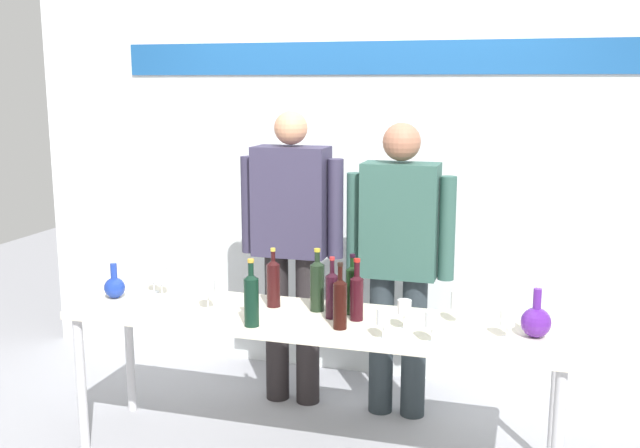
{
  "coord_description": "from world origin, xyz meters",
  "views": [
    {
      "loc": [
        1.03,
        -3.32,
        1.9
      ],
      "look_at": [
        0.0,
        0.15,
        1.2
      ],
      "focal_mm": 41.35,
      "sensor_mm": 36.0,
      "label": 1
    }
  ],
  "objects_px": {
    "wine_bottle_5": "(318,284)",
    "wine_bottle_6": "(340,302)",
    "presenter_right": "(399,252)",
    "wine_bottle_3": "(332,293)",
    "wine_glass_right_1": "(457,301)",
    "wine_glass_right_4": "(404,308)",
    "decanter_blue_left": "(115,287)",
    "wine_glass_left_2": "(161,274)",
    "display_table": "(311,328)",
    "wine_bottle_2": "(273,282)",
    "wine_bottle_1": "(251,298)",
    "wine_glass_left_1": "(208,287)",
    "wine_glass_left_0": "(153,274)",
    "wine_glass_right_3": "(432,320)",
    "wine_bottle_4": "(352,288)",
    "wine_glass_right_2": "(508,318)",
    "decanter_blue_right": "(536,321)",
    "wine_bottle_0": "(357,295)",
    "presenter_left": "(292,239)",
    "wine_glass_right_0": "(383,318)"
  },
  "relations": [
    {
      "from": "wine_bottle_2",
      "to": "presenter_right",
      "type": "bearing_deg",
      "value": 44.25
    },
    {
      "from": "wine_bottle_5",
      "to": "wine_glass_right_4",
      "type": "bearing_deg",
      "value": -19.56
    },
    {
      "from": "presenter_left",
      "to": "wine_glass_right_4",
      "type": "distance_m",
      "value": 1.07
    },
    {
      "from": "presenter_right",
      "to": "wine_glass_right_1",
      "type": "height_order",
      "value": "presenter_right"
    },
    {
      "from": "wine_glass_right_3",
      "to": "wine_glass_right_1",
      "type": "bearing_deg",
      "value": 76.08
    },
    {
      "from": "wine_bottle_3",
      "to": "wine_bottle_6",
      "type": "distance_m",
      "value": 0.16
    },
    {
      "from": "wine_bottle_0",
      "to": "wine_glass_left_2",
      "type": "distance_m",
      "value": 1.11
    },
    {
      "from": "wine_bottle_0",
      "to": "wine_glass_left_2",
      "type": "xyz_separation_m",
      "value": [
        -1.11,
        0.1,
        -0.01
      ]
    },
    {
      "from": "presenter_right",
      "to": "wine_glass_right_3",
      "type": "bearing_deg",
      "value": -70.27
    },
    {
      "from": "wine_bottle_1",
      "to": "wine_glass_left_0",
      "type": "xyz_separation_m",
      "value": [
        -0.73,
        0.37,
        -0.04
      ]
    },
    {
      "from": "wine_bottle_0",
      "to": "wine_bottle_3",
      "type": "bearing_deg",
      "value": -178.65
    },
    {
      "from": "decanter_blue_left",
      "to": "wine_glass_left_2",
      "type": "bearing_deg",
      "value": 25.46
    },
    {
      "from": "wine_bottle_1",
      "to": "wine_bottle_6",
      "type": "height_order",
      "value": "wine_bottle_1"
    },
    {
      "from": "wine_glass_left_1",
      "to": "wine_glass_right_2",
      "type": "distance_m",
      "value": 1.48
    },
    {
      "from": "wine_glass_right_1",
      "to": "wine_bottle_4",
      "type": "bearing_deg",
      "value": 179.59
    },
    {
      "from": "presenter_right",
      "to": "wine_glass_right_2",
      "type": "height_order",
      "value": "presenter_right"
    },
    {
      "from": "wine_bottle_1",
      "to": "wine_glass_right_4",
      "type": "xyz_separation_m",
      "value": [
        0.7,
        0.15,
        -0.03
      ]
    },
    {
      "from": "wine_bottle_5",
      "to": "wine_bottle_6",
      "type": "xyz_separation_m",
      "value": [
        0.18,
        -0.23,
        -0.01
      ]
    },
    {
      "from": "presenter_right",
      "to": "wine_bottle_3",
      "type": "bearing_deg",
      "value": -108.71
    },
    {
      "from": "wine_bottle_1",
      "to": "wine_bottle_4",
      "type": "distance_m",
      "value": 0.52
    },
    {
      "from": "wine_bottle_6",
      "to": "wine_glass_left_2",
      "type": "relative_size",
      "value": 1.89
    },
    {
      "from": "presenter_right",
      "to": "wine_bottle_2",
      "type": "relative_size",
      "value": 5.45
    },
    {
      "from": "wine_glass_left_1",
      "to": "wine_glass_right_0",
      "type": "height_order",
      "value": "wine_glass_left_1"
    },
    {
      "from": "display_table",
      "to": "wine_bottle_2",
      "type": "relative_size",
      "value": 8.02
    },
    {
      "from": "wine_glass_right_3",
      "to": "wine_bottle_3",
      "type": "bearing_deg",
      "value": 157.25
    },
    {
      "from": "presenter_right",
      "to": "wine_glass_right_3",
      "type": "distance_m",
      "value": 0.91
    },
    {
      "from": "wine_glass_right_1",
      "to": "wine_glass_right_3",
      "type": "relative_size",
      "value": 1.09
    },
    {
      "from": "wine_glass_right_2",
      "to": "wine_glass_right_4",
      "type": "xyz_separation_m",
      "value": [
        -0.47,
        -0.02,
        0.01
      ]
    },
    {
      "from": "wine_bottle_4",
      "to": "wine_bottle_6",
      "type": "xyz_separation_m",
      "value": [
        -0.0,
        -0.23,
        -0.0
      ]
    },
    {
      "from": "presenter_left",
      "to": "wine_glass_right_2",
      "type": "relative_size",
      "value": 13.17
    },
    {
      "from": "wine_glass_left_2",
      "to": "wine_bottle_2",
      "type": "bearing_deg",
      "value": -0.74
    },
    {
      "from": "wine_bottle_1",
      "to": "wine_glass_left_1",
      "type": "xyz_separation_m",
      "value": [
        -0.31,
        0.17,
        -0.02
      ]
    },
    {
      "from": "wine_glass_left_1",
      "to": "decanter_blue_right",
      "type": "bearing_deg",
      "value": 1.65
    },
    {
      "from": "decanter_blue_left",
      "to": "wine_glass_right_4",
      "type": "xyz_separation_m",
      "value": [
        1.58,
        -0.07,
        0.05
      ]
    },
    {
      "from": "wine_bottle_4",
      "to": "wine_glass_right_1",
      "type": "distance_m",
      "value": 0.52
    },
    {
      "from": "wine_bottle_2",
      "to": "wine_glass_left_0",
      "type": "bearing_deg",
      "value": 175.52
    },
    {
      "from": "decanter_blue_left",
      "to": "wine_bottle_2",
      "type": "distance_m",
      "value": 0.88
    },
    {
      "from": "presenter_right",
      "to": "wine_bottle_1",
      "type": "relative_size",
      "value": 5.15
    },
    {
      "from": "decanter_blue_right",
      "to": "wine_glass_left_0",
      "type": "xyz_separation_m",
      "value": [
        -2.02,
        0.15,
        0.03
      ]
    },
    {
      "from": "wine_bottle_5",
      "to": "wine_bottle_6",
      "type": "relative_size",
      "value": 1.01
    },
    {
      "from": "decanter_blue_right",
      "to": "wine_glass_right_2",
      "type": "bearing_deg",
      "value": -156.61
    },
    {
      "from": "presenter_left",
      "to": "decanter_blue_left",
      "type": "bearing_deg",
      "value": -141.01
    },
    {
      "from": "decanter_blue_left",
      "to": "wine_bottle_6",
      "type": "relative_size",
      "value": 0.6
    },
    {
      "from": "wine_glass_left_0",
      "to": "wine_glass_right_4",
      "type": "xyz_separation_m",
      "value": [
        1.43,
        -0.23,
        0.01
      ]
    },
    {
      "from": "wine_glass_left_2",
      "to": "wine_glass_left_0",
      "type": "bearing_deg",
      "value": 146.82
    },
    {
      "from": "presenter_right",
      "to": "wine_glass_left_0",
      "type": "xyz_separation_m",
      "value": [
        -1.27,
        -0.48,
        -0.1
      ]
    },
    {
      "from": "wine_bottle_2",
      "to": "wine_glass_left_1",
      "type": "xyz_separation_m",
      "value": [
        -0.3,
        -0.14,
        -0.02
      ]
    },
    {
      "from": "wine_glass_right_1",
      "to": "wine_glass_right_4",
      "type": "bearing_deg",
      "value": -144.13
    },
    {
      "from": "wine_glass_right_1",
      "to": "wine_glass_right_4",
      "type": "xyz_separation_m",
      "value": [
        -0.23,
        -0.16,
        -0.01
      ]
    },
    {
      "from": "wine_bottle_2",
      "to": "wine_bottle_6",
      "type": "height_order",
      "value": "wine_bottle_6"
    }
  ]
}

